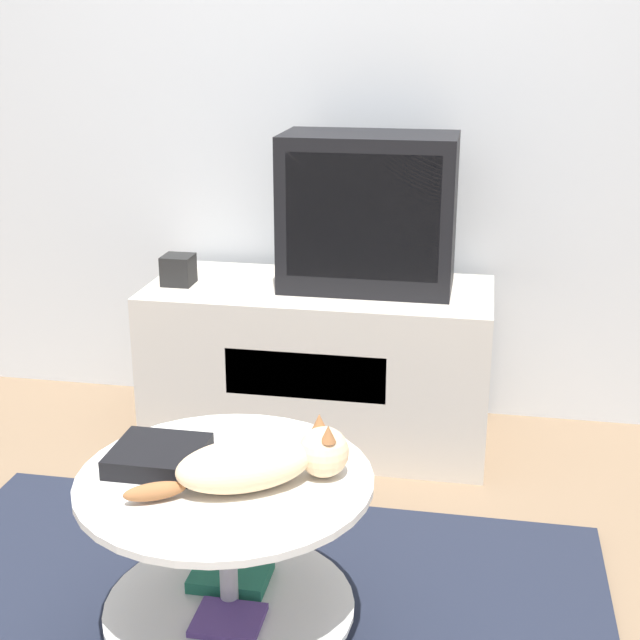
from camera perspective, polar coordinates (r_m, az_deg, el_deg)
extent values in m
cube|color=silver|center=(3.40, 1.08, 15.40)|extent=(8.00, 0.05, 2.60)
cube|color=beige|center=(3.27, -0.13, -2.81)|extent=(1.23, 0.54, 0.59)
cube|color=#B7AD9E|center=(3.01, -1.07, -3.58)|extent=(0.55, 0.01, 0.16)
cube|color=black|center=(3.12, 3.12, 6.91)|extent=(0.60, 0.33, 0.54)
cube|color=black|center=(2.96, 2.71, 6.56)|extent=(0.51, 0.01, 0.42)
cube|color=black|center=(3.24, -9.05, 3.19)|extent=(0.11, 0.11, 0.11)
cylinder|color=#B7B7BC|center=(2.21, -5.88, -15.54)|extent=(0.04, 0.04, 0.46)
cylinder|color=silver|center=(2.27, -5.79, -17.67)|extent=(0.60, 0.60, 0.01)
cylinder|color=silver|center=(2.09, -6.10, -10.13)|extent=(0.69, 0.69, 0.02)
cube|color=#1E664C|center=(2.33, -5.72, -15.94)|extent=(0.19, 0.15, 0.03)
cube|color=#51387A|center=(2.20, -5.89, -18.56)|extent=(0.16, 0.14, 0.02)
cube|color=black|center=(2.15, -10.30, -8.56)|extent=(0.21, 0.20, 0.05)
ellipsoid|color=beige|center=(2.01, -4.88, -9.23)|extent=(0.34, 0.28, 0.11)
sphere|color=beige|center=(2.05, 0.24, -8.45)|extent=(0.12, 0.12, 0.12)
cone|color=#996038|center=(2.05, -0.05, -6.54)|extent=(0.04, 0.04, 0.04)
cone|color=#996038|center=(2.00, 0.53, -7.28)|extent=(0.04, 0.04, 0.04)
ellipsoid|color=#996038|center=(2.00, -10.53, -10.73)|extent=(0.14, 0.10, 0.04)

